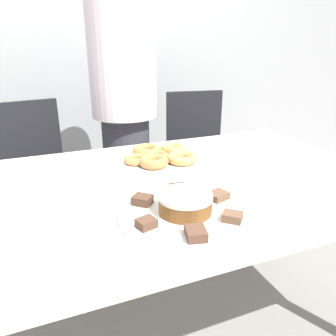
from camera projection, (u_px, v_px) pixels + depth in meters
The scene contains 21 objects.
ground_plane at pixel (165, 333), 1.43m from camera, with size 12.00×12.00×0.00m, color gray.
wall_back at pixel (83, 27), 2.34m from camera, with size 8.00×0.05×2.60m.
table at pixel (165, 201), 1.20m from camera, with size 1.65×0.96×0.72m.
person_standing at pixel (125, 109), 1.90m from camera, with size 0.37×0.37×1.59m.
office_chair_left at pixel (38, 185), 1.90m from camera, with size 0.51×0.51×0.88m.
office_chair_right at pixel (199, 162), 2.27m from camera, with size 0.50×0.50×0.88m.
plate_cake at pixel (185, 213), 0.95m from camera, with size 0.39×0.39×0.01m.
plate_donuts at pixel (156, 161), 1.36m from camera, with size 0.39×0.39×0.01m.
frosted_cake at pixel (185, 203), 0.93m from camera, with size 0.16×0.16×0.06m.
lamington_0 at pixel (177, 189), 1.07m from camera, with size 0.06×0.07×0.02m.
lamington_1 at pixel (142, 200), 0.99m from camera, with size 0.07×0.07×0.03m.
lamington_2 at pixel (146, 223), 0.86m from camera, with size 0.06×0.05×0.02m.
lamington_3 at pixel (196, 233), 0.81m from camera, with size 0.06×0.07×0.03m.
lamington_4 at pixel (232, 217), 0.89m from camera, with size 0.07×0.07×0.02m.
lamington_5 at pixel (218, 196), 1.02m from camera, with size 0.07×0.07×0.02m.
donut_0 at pixel (156, 156), 1.36m from camera, with size 0.11×0.11×0.03m.
donut_1 at pixel (147, 150), 1.42m from camera, with size 0.13×0.13×0.04m.
donut_2 at pixel (136, 159), 1.32m from camera, with size 0.10×0.10×0.03m.
donut_3 at pixel (154, 161), 1.29m from camera, with size 0.12×0.12×0.04m.
donut_4 at pixel (182, 158), 1.33m from camera, with size 0.13×0.13×0.04m.
donut_5 at pixel (173, 148), 1.45m from camera, with size 0.11×0.11×0.04m.
Camera 1 is at (-0.40, -1.00, 1.19)m, focal length 35.00 mm.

